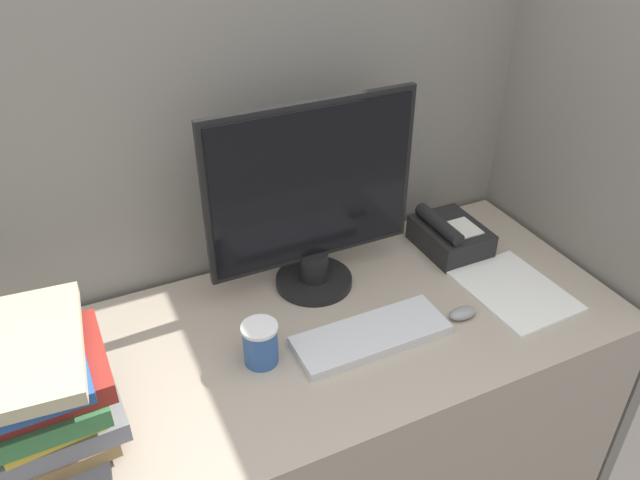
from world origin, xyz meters
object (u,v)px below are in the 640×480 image
object	(u,v)px
monitor	(313,204)
desk_telephone	(449,236)
book_stack	(41,394)
keyboard	(371,335)
coffee_cup	(260,343)
mouse	(462,313)

from	to	relation	value
monitor	desk_telephone	xyz separation A→B (m)	(0.41, -0.02, -0.19)
monitor	book_stack	world-z (taller)	monitor
book_stack	desk_telephone	bearing A→B (deg)	11.87
desk_telephone	keyboard	bearing A→B (deg)	-148.43
coffee_cup	desk_telephone	xyz separation A→B (m)	(0.63, 0.19, -0.01)
coffee_cup	desk_telephone	distance (m)	0.65
coffee_cup	desk_telephone	world-z (taller)	desk_telephone
book_stack	desk_telephone	xyz separation A→B (m)	(1.06, 0.22, -0.09)
keyboard	desk_telephone	distance (m)	0.44
monitor	keyboard	xyz separation A→B (m)	(0.03, -0.25, -0.23)
coffee_cup	desk_telephone	bearing A→B (deg)	16.80
monitor	book_stack	bearing A→B (deg)	-159.92
mouse	coffee_cup	bearing A→B (deg)	171.85
keyboard	monitor	bearing A→B (deg)	97.36
monitor	mouse	xyz separation A→B (m)	(0.26, -0.27, -0.22)
book_stack	desk_telephone	size ratio (longest dim) A/B	1.58
coffee_cup	desk_telephone	size ratio (longest dim) A/B	0.50
keyboard	book_stack	size ratio (longest dim) A/B	1.14
mouse	monitor	bearing A→B (deg)	133.96
keyboard	book_stack	bearing A→B (deg)	179.36
mouse	desk_telephone	bearing A→B (deg)	61.40
desk_telephone	monitor	bearing A→B (deg)	177.77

